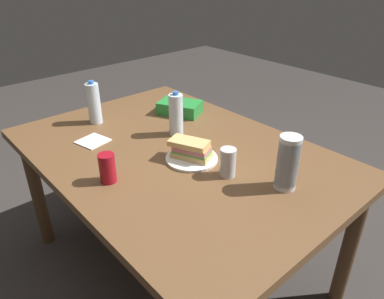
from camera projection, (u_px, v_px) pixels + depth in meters
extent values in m
plane|color=#383330|center=(179.00, 266.00, 2.02)|extent=(8.00, 8.00, 0.00)
cube|color=brown|center=(176.00, 154.00, 1.68)|extent=(1.55, 1.09, 0.04)
cylinder|color=brown|center=(349.00, 246.00, 1.67)|extent=(0.07, 0.07, 0.70)
cylinder|color=brown|center=(166.00, 143.00, 2.58)|extent=(0.07, 0.07, 0.70)
cylinder|color=brown|center=(37.00, 193.00, 2.04)|extent=(0.07, 0.07, 0.70)
cylinder|color=white|center=(192.00, 158.00, 1.59)|extent=(0.23, 0.23, 0.01)
cube|color=#DBB26B|center=(192.00, 155.00, 1.58)|extent=(0.19, 0.15, 0.02)
cube|color=#599E3F|center=(192.00, 151.00, 1.58)|extent=(0.18, 0.14, 0.01)
cube|color=#C6727A|center=(192.00, 149.00, 1.57)|extent=(0.18, 0.14, 0.02)
cube|color=yellow|center=(192.00, 146.00, 1.56)|extent=(0.17, 0.13, 0.01)
cube|color=#DBB26B|center=(189.00, 143.00, 1.56)|extent=(0.19, 0.15, 0.02)
cylinder|color=maroon|center=(107.00, 168.00, 1.41)|extent=(0.07, 0.07, 0.12)
cube|color=#268C38|center=(180.00, 108.00, 2.05)|extent=(0.27, 0.24, 0.07)
cylinder|color=silver|center=(94.00, 104.00, 1.90)|extent=(0.07, 0.07, 0.22)
cylinder|color=blue|center=(91.00, 82.00, 1.84)|extent=(0.03, 0.03, 0.02)
cylinder|color=silver|center=(286.00, 177.00, 1.38)|extent=(0.08, 0.08, 0.09)
cylinder|color=silver|center=(286.00, 173.00, 1.37)|extent=(0.08, 0.08, 0.09)
cylinder|color=silver|center=(287.00, 169.00, 1.36)|extent=(0.08, 0.08, 0.09)
cylinder|color=silver|center=(287.00, 165.00, 1.36)|extent=(0.08, 0.08, 0.09)
cylinder|color=silver|center=(288.00, 161.00, 1.35)|extent=(0.08, 0.08, 0.09)
cylinder|color=silver|center=(289.00, 157.00, 1.34)|extent=(0.08, 0.08, 0.09)
cylinder|color=silver|center=(289.00, 152.00, 1.33)|extent=(0.08, 0.08, 0.09)
cylinder|color=silver|center=(290.00, 148.00, 1.32)|extent=(0.08, 0.08, 0.09)
cylinder|color=silver|center=(176.00, 115.00, 1.77)|extent=(0.07, 0.07, 0.21)
cylinder|color=blue|center=(175.00, 93.00, 1.72)|extent=(0.03, 0.03, 0.02)
cylinder|color=silver|center=(228.00, 162.00, 1.45)|extent=(0.07, 0.07, 0.12)
cube|color=white|center=(93.00, 141.00, 1.75)|extent=(0.16, 0.16, 0.01)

